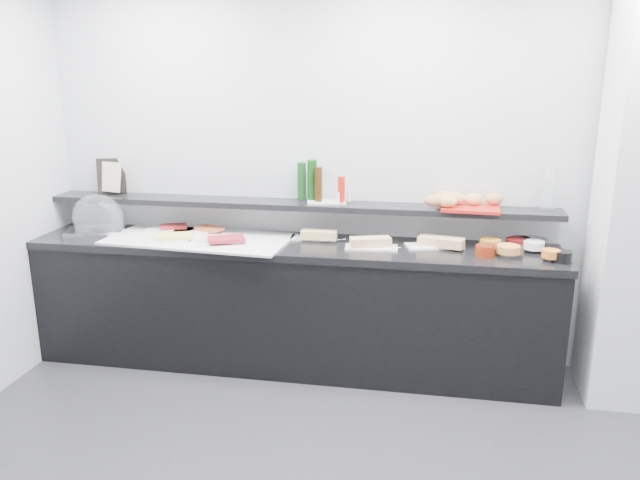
% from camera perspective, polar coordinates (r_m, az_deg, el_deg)
% --- Properties ---
extents(back_wall, '(5.00, 0.02, 2.70)m').
position_cam_1_polar(back_wall, '(4.38, 7.13, 6.02)').
color(back_wall, '#B4B7BC').
rests_on(back_wall, ground).
extents(buffet_cabinet, '(3.60, 0.60, 0.85)m').
position_cam_1_polar(buffet_cabinet, '(4.43, -2.63, -6.20)').
color(buffet_cabinet, black).
rests_on(buffet_cabinet, ground).
extents(counter_top, '(3.62, 0.62, 0.05)m').
position_cam_1_polar(counter_top, '(4.28, -2.70, -0.59)').
color(counter_top, black).
rests_on(counter_top, buffet_cabinet).
extents(wall_shelf, '(3.60, 0.25, 0.04)m').
position_cam_1_polar(wall_shelf, '(4.39, -2.23, 3.23)').
color(wall_shelf, black).
rests_on(wall_shelf, back_wall).
extents(cloche_base, '(0.45, 0.37, 0.04)m').
position_cam_1_polar(cloche_base, '(4.78, -19.83, 0.73)').
color(cloche_base, silver).
rests_on(cloche_base, counter_top).
extents(cloche_dome, '(0.42, 0.30, 0.34)m').
position_cam_1_polar(cloche_dome, '(4.73, -19.63, 1.93)').
color(cloche_dome, white).
rests_on(cloche_dome, cloche_base).
extents(linen_runner, '(1.30, 0.69, 0.01)m').
position_cam_1_polar(linen_runner, '(4.43, -10.99, 0.11)').
color(linen_runner, silver).
rests_on(linen_runner, counter_top).
extents(platter_meat_a, '(0.37, 0.30, 0.01)m').
position_cam_1_polar(platter_meat_a, '(4.66, -13.37, 0.93)').
color(platter_meat_a, white).
rests_on(platter_meat_a, linen_runner).
extents(food_meat_a, '(0.22, 0.18, 0.02)m').
position_cam_1_polar(food_meat_a, '(4.67, -13.24, 1.21)').
color(food_meat_a, maroon).
rests_on(food_meat_a, platter_meat_a).
extents(platter_salmon, '(0.28, 0.21, 0.01)m').
position_cam_1_polar(platter_salmon, '(4.59, -11.56, 0.81)').
color(platter_salmon, white).
rests_on(platter_salmon, linen_runner).
extents(food_salmon, '(0.22, 0.19, 0.02)m').
position_cam_1_polar(food_salmon, '(4.56, -10.07, 1.03)').
color(food_salmon, '#CB4E29').
rests_on(food_salmon, platter_salmon).
extents(platter_cheese, '(0.34, 0.29, 0.01)m').
position_cam_1_polar(platter_cheese, '(4.42, -13.88, 0.13)').
color(platter_cheese, white).
rests_on(platter_cheese, linen_runner).
extents(food_cheese, '(0.28, 0.24, 0.02)m').
position_cam_1_polar(food_cheese, '(4.40, -13.27, 0.35)').
color(food_cheese, '#EEE95C').
rests_on(food_cheese, platter_cheese).
extents(platter_meat_b, '(0.31, 0.22, 0.01)m').
position_cam_1_polar(platter_meat_b, '(4.34, -9.03, 0.10)').
color(platter_meat_b, silver).
rests_on(platter_meat_b, linen_runner).
extents(food_meat_b, '(0.28, 0.24, 0.02)m').
position_cam_1_polar(food_meat_b, '(4.26, -8.58, 0.10)').
color(food_meat_b, maroon).
rests_on(food_meat_b, platter_meat_b).
extents(sandwich_plate_left, '(0.32, 0.15, 0.01)m').
position_cam_1_polar(sandwich_plate_left, '(4.37, -0.61, 0.19)').
color(sandwich_plate_left, white).
rests_on(sandwich_plate_left, counter_top).
extents(sandwich_food_left, '(0.25, 0.10, 0.06)m').
position_cam_1_polar(sandwich_food_left, '(4.31, -0.08, 0.49)').
color(sandwich_food_left, '#E7CB79').
rests_on(sandwich_food_left, sandwich_plate_left).
extents(tongs_left, '(0.14, 0.08, 0.01)m').
position_cam_1_polar(tongs_left, '(4.27, 1.35, -0.01)').
color(tongs_left, '#B9BBC1').
rests_on(tongs_left, sandwich_plate_left).
extents(sandwich_plate_mid, '(0.36, 0.18, 0.01)m').
position_cam_1_polar(sandwich_plate_mid, '(4.14, 4.71, -0.72)').
color(sandwich_plate_mid, white).
rests_on(sandwich_plate_mid, counter_top).
extents(sandwich_food_mid, '(0.29, 0.18, 0.06)m').
position_cam_1_polar(sandwich_food_mid, '(4.14, 4.64, -0.18)').
color(sandwich_food_mid, tan).
rests_on(sandwich_food_mid, sandwich_plate_mid).
extents(tongs_mid, '(0.16, 0.02, 0.01)m').
position_cam_1_polar(tongs_mid, '(4.13, 6.21, -0.64)').
color(tongs_mid, '#BABCC1').
rests_on(tongs_mid, sandwich_plate_mid).
extents(sandwich_plate_right, '(0.40, 0.26, 0.01)m').
position_cam_1_polar(sandwich_plate_right, '(4.24, 10.39, -0.53)').
color(sandwich_plate_right, white).
rests_on(sandwich_plate_right, counter_top).
extents(sandwich_food_right, '(0.32, 0.19, 0.06)m').
position_cam_1_polar(sandwich_food_right, '(4.21, 11.01, -0.15)').
color(sandwich_food_right, tan).
rests_on(sandwich_food_right, sandwich_plate_right).
extents(tongs_right, '(0.16, 0.05, 0.01)m').
position_cam_1_polar(tongs_right, '(4.17, 9.16, -0.57)').
color(tongs_right, silver).
rests_on(tongs_right, sandwich_plate_right).
extents(bowl_glass_fruit, '(0.19, 0.19, 0.07)m').
position_cam_1_polar(bowl_glass_fruit, '(4.26, 15.40, -0.38)').
color(bowl_glass_fruit, white).
rests_on(bowl_glass_fruit, counter_top).
extents(fill_glass_fruit, '(0.16, 0.16, 0.05)m').
position_cam_1_polar(fill_glass_fruit, '(4.25, 15.32, -0.24)').
color(fill_glass_fruit, orange).
rests_on(fill_glass_fruit, bowl_glass_fruit).
extents(bowl_black_jam, '(0.15, 0.15, 0.07)m').
position_cam_1_polar(bowl_black_jam, '(4.36, 17.84, -0.22)').
color(bowl_black_jam, black).
rests_on(bowl_black_jam, counter_top).
extents(fill_black_jam, '(0.16, 0.16, 0.05)m').
position_cam_1_polar(fill_black_jam, '(4.31, 17.46, -0.20)').
color(fill_black_jam, '#620E0F').
rests_on(fill_black_jam, bowl_black_jam).
extents(bowl_glass_cream, '(0.21, 0.21, 0.07)m').
position_cam_1_polar(bowl_glass_cream, '(4.35, 18.77, -0.33)').
color(bowl_glass_cream, silver).
rests_on(bowl_glass_cream, counter_top).
extents(fill_glass_cream, '(0.17, 0.17, 0.05)m').
position_cam_1_polar(fill_glass_cream, '(4.28, 18.96, -0.43)').
color(fill_glass_cream, white).
rests_on(fill_glass_cream, bowl_glass_cream).
extents(bowl_red_jam, '(0.13, 0.13, 0.07)m').
position_cam_1_polar(bowl_red_jam, '(4.10, 14.84, -0.96)').
color(bowl_red_jam, maroon).
rests_on(bowl_red_jam, counter_top).
extents(fill_red_jam, '(0.13, 0.13, 0.05)m').
position_cam_1_polar(fill_red_jam, '(4.09, 14.81, -0.81)').
color(fill_red_jam, '#5B200D').
rests_on(fill_red_jam, bowl_red_jam).
extents(bowl_glass_salmon, '(0.17, 0.17, 0.07)m').
position_cam_1_polar(bowl_glass_salmon, '(4.12, 17.04, -1.03)').
color(bowl_glass_salmon, silver).
rests_on(bowl_glass_salmon, counter_top).
extents(fill_glass_salmon, '(0.16, 0.16, 0.05)m').
position_cam_1_polar(fill_glass_salmon, '(4.13, 16.83, -0.81)').
color(fill_glass_salmon, '#F5963B').
rests_on(fill_glass_salmon, bowl_glass_salmon).
extents(bowl_black_fruit, '(0.12, 0.12, 0.07)m').
position_cam_1_polar(bowl_black_fruit, '(4.12, 21.26, -1.41)').
color(bowl_black_fruit, black).
rests_on(bowl_black_fruit, counter_top).
extents(fill_black_fruit, '(0.13, 0.13, 0.05)m').
position_cam_1_polar(fill_black_fruit, '(4.11, 20.36, -1.19)').
color(fill_black_fruit, orange).
rests_on(fill_black_fruit, bowl_black_fruit).
extents(framed_print, '(0.22, 0.15, 0.26)m').
position_cam_1_polar(framed_print, '(4.95, -18.53, 5.59)').
color(framed_print, black).
rests_on(framed_print, wall_shelf).
extents(print_art, '(0.20, 0.10, 0.22)m').
position_cam_1_polar(print_art, '(4.89, -18.64, 5.49)').
color(print_art, beige).
rests_on(print_art, framed_print).
extents(condiment_tray, '(0.29, 0.21, 0.01)m').
position_cam_1_polar(condiment_tray, '(4.36, 0.60, 3.53)').
color(condiment_tray, white).
rests_on(condiment_tray, wall_shelf).
extents(bottle_green_a, '(0.07, 0.07, 0.26)m').
position_cam_1_polar(bottle_green_a, '(4.40, -1.69, 5.43)').
color(bottle_green_a, '#0F3913').
rests_on(bottle_green_a, condiment_tray).
extents(bottle_brown, '(0.06, 0.06, 0.24)m').
position_cam_1_polar(bottle_brown, '(4.32, -0.14, 5.11)').
color(bottle_brown, '#321C09').
rests_on(bottle_brown, condiment_tray).
extents(bottle_green_b, '(0.09, 0.09, 0.28)m').
position_cam_1_polar(bottle_green_b, '(4.39, -0.71, 5.53)').
color(bottle_green_b, '#0F370F').
rests_on(bottle_green_b, condiment_tray).
extents(bottle_hot, '(0.06, 0.06, 0.18)m').
position_cam_1_polar(bottle_hot, '(4.30, 1.97, 4.66)').
color(bottle_hot, red).
rests_on(bottle_hot, condiment_tray).
extents(shaker_salt, '(0.03, 0.03, 0.07)m').
position_cam_1_polar(shaker_salt, '(4.35, 2.69, 4.01)').
color(shaker_salt, white).
rests_on(shaker_salt, condiment_tray).
extents(shaker_pepper, '(0.03, 0.03, 0.07)m').
position_cam_1_polar(shaker_pepper, '(4.31, 1.74, 3.92)').
color(shaker_pepper, white).
rests_on(shaker_pepper, condiment_tray).
extents(bread_tray, '(0.39, 0.28, 0.02)m').
position_cam_1_polar(bread_tray, '(4.25, 13.59, 2.84)').
color(bread_tray, '#B11913').
rests_on(bread_tray, wall_shelf).
extents(bread_roll_nw, '(0.15, 0.10, 0.08)m').
position_cam_1_polar(bread_roll_nw, '(4.31, 11.88, 3.79)').
color(bread_roll_nw, '#AE8D42').
rests_on(bread_roll_nw, bread_tray).
extents(bread_roll_n, '(0.16, 0.13, 0.08)m').
position_cam_1_polar(bread_roll_n, '(4.35, 11.25, 3.93)').
color(bread_roll_n, '#BA7B47').
rests_on(bread_roll_n, bread_tray).
extents(bread_roll_ne, '(0.15, 0.12, 0.08)m').
position_cam_1_polar(bread_roll_ne, '(4.34, 15.66, 3.64)').
color(bread_roll_ne, '#BF7D49').
rests_on(bread_roll_ne, bread_tray).
extents(bread_roll_sw, '(0.16, 0.11, 0.08)m').
position_cam_1_polar(bread_roll_sw, '(4.20, 10.55, 3.57)').
color(bread_roll_sw, '#AB6B41').
rests_on(bread_roll_sw, bread_tray).
extents(bread_roll_s, '(0.18, 0.15, 0.08)m').
position_cam_1_polar(bread_roll_s, '(4.19, 11.42, 3.51)').
color(bread_roll_s, gold).
rests_on(bread_roll_s, bread_tray).
extents(bread_roll_midw, '(0.16, 0.10, 0.08)m').
position_cam_1_polar(bread_roll_midw, '(4.30, 12.25, 3.74)').
color(bread_roll_midw, '#C08949').
rests_on(bread_roll_midw, bread_tray).
extents(bread_roll_mide, '(0.12, 0.08, 0.08)m').
position_cam_1_polar(bread_roll_mide, '(4.30, 13.89, 3.64)').
color(bread_roll_mide, tan).
rests_on(bread_roll_mide, bread_tray).
extents(carafe, '(0.11, 0.11, 0.30)m').
position_cam_1_polar(carafe, '(4.33, 20.16, 4.45)').
color(carafe, white).
rests_on(carafe, wall_shelf).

